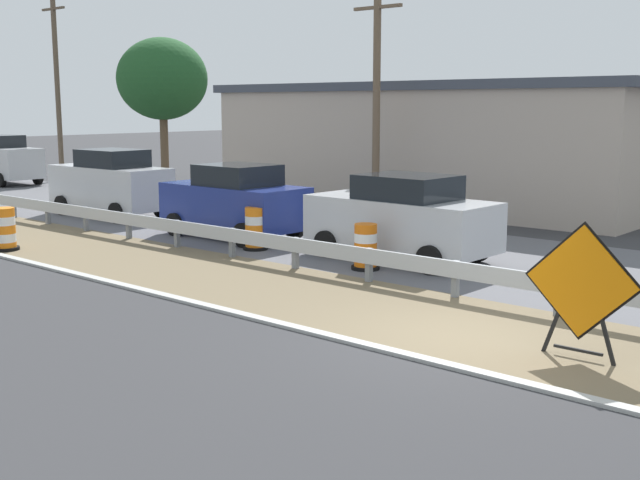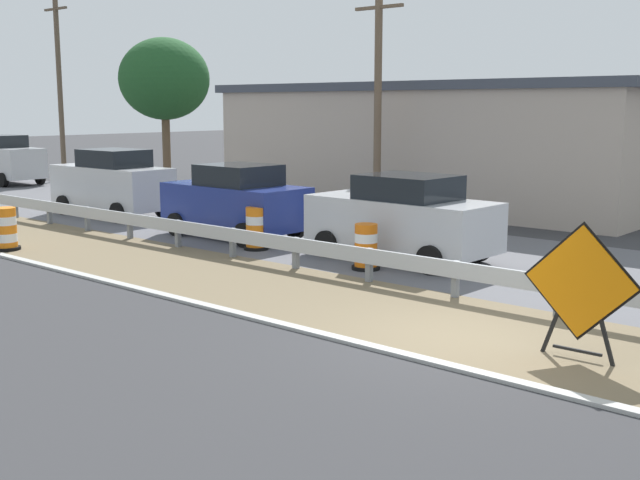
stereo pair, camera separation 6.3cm
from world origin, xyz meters
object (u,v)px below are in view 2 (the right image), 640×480
(car_trailing_near_lane, at_px, (4,160))
(utility_pole_near, at_px, (378,102))
(traffic_barrel_nearest, at_px, (366,249))
(car_lead_near_lane, at_px, (402,217))
(traffic_barrel_close, at_px, (256,231))
(car_trailing_far_lane, at_px, (236,201))
(car_lead_far_lane, at_px, (112,183))
(warning_sign_diamond, at_px, (580,287))
(traffic_barrel_mid, at_px, (6,231))
(utility_pole_mid, at_px, (60,87))

(car_trailing_near_lane, height_order, utility_pole_near, utility_pole_near)
(traffic_barrel_nearest, height_order, car_lead_near_lane, car_lead_near_lane)
(traffic_barrel_close, relative_size, car_trailing_far_lane, 0.25)
(car_lead_near_lane, bearing_deg, traffic_barrel_nearest, 93.81)
(car_trailing_far_lane, bearing_deg, utility_pole_near, -94.86)
(utility_pole_near, bearing_deg, car_lead_far_lane, 128.55)
(warning_sign_diamond, distance_m, car_lead_near_lane, 7.60)
(warning_sign_diamond, height_order, car_trailing_near_lane, car_trailing_near_lane)
(warning_sign_diamond, xyz_separation_m, car_trailing_near_lane, (7.43, 30.63, 0.05))
(traffic_barrel_mid, height_order, car_lead_far_lane, car_lead_far_lane)
(car_lead_far_lane, bearing_deg, car_lead_near_lane, 179.53)
(warning_sign_diamond, relative_size, car_trailing_near_lane, 0.44)
(traffic_barrel_nearest, bearing_deg, warning_sign_diamond, -115.97)
(utility_pole_near, bearing_deg, traffic_barrel_nearest, -144.68)
(utility_pole_mid, bearing_deg, traffic_barrel_mid, -125.51)
(warning_sign_diamond, height_order, utility_pole_mid, utility_pole_mid)
(warning_sign_diamond, distance_m, car_trailing_near_lane, 31.52)
(car_lead_far_lane, xyz_separation_m, utility_pole_near, (5.37, -6.74, 2.60))
(car_trailing_near_lane, bearing_deg, car_lead_near_lane, -7.09)
(car_trailing_near_lane, xyz_separation_m, car_trailing_far_lane, (-3.35, -19.15, -0.11))
(warning_sign_diamond, relative_size, utility_pole_near, 0.28)
(traffic_barrel_nearest, bearing_deg, traffic_barrel_mid, 115.88)
(traffic_barrel_close, bearing_deg, warning_sign_diamond, -107.80)
(car_trailing_near_lane, bearing_deg, traffic_barrel_mid, -27.65)
(traffic_barrel_mid, distance_m, car_lead_far_lane, 6.33)
(utility_pole_mid, bearing_deg, traffic_barrel_close, -109.18)
(traffic_barrel_nearest, bearing_deg, utility_pole_near, 35.32)
(car_lead_near_lane, distance_m, utility_pole_near, 7.59)
(traffic_barrel_close, bearing_deg, car_lead_near_lane, -69.50)
(traffic_barrel_close, height_order, utility_pole_mid, utility_pole_mid)
(warning_sign_diamond, relative_size, car_lead_far_lane, 0.44)
(car_lead_near_lane, distance_m, car_lead_far_lane, 11.47)
(warning_sign_diamond, bearing_deg, utility_pole_near, -132.88)
(car_trailing_far_lane, height_order, utility_pole_near, utility_pole_near)
(traffic_barrel_nearest, height_order, traffic_barrel_mid, traffic_barrel_mid)
(traffic_barrel_close, xyz_separation_m, traffic_barrel_mid, (-4.15, 4.69, -0.00))
(traffic_barrel_nearest, distance_m, utility_pole_mid, 25.46)
(car_lead_far_lane, relative_size, utility_pole_mid, 0.53)
(traffic_barrel_close, bearing_deg, utility_pole_mid, 70.82)
(warning_sign_diamond, relative_size, utility_pole_mid, 0.23)
(car_lead_near_lane, bearing_deg, traffic_barrel_close, 22.05)
(warning_sign_diamond, xyz_separation_m, traffic_barrel_mid, (-1.03, 14.40, -0.58))
(traffic_barrel_mid, height_order, car_trailing_near_lane, car_trailing_near_lane)
(utility_pole_mid, bearing_deg, car_trailing_near_lane, 171.28)
(traffic_barrel_close, height_order, utility_pole_near, utility_pole_near)
(warning_sign_diamond, xyz_separation_m, car_trailing_far_lane, (4.09, 11.48, -0.06))
(traffic_barrel_close, distance_m, utility_pole_near, 7.45)
(traffic_barrel_nearest, distance_m, car_lead_near_lane, 1.55)
(utility_pole_near, bearing_deg, traffic_barrel_mid, 162.03)
(car_lead_far_lane, xyz_separation_m, utility_pole_mid, (5.88, 12.55, 3.34))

